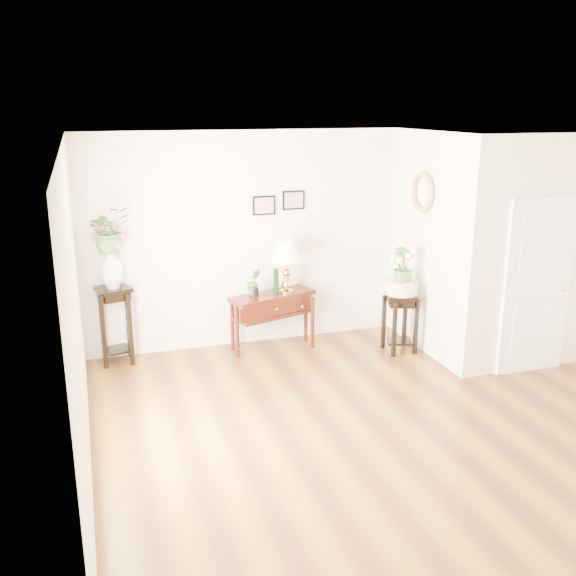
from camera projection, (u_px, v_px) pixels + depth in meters
name	position (u px, v px, depth m)	size (l,w,h in m)	color
floor	(402.00, 425.00, 6.45)	(6.00, 5.50, 0.02)	brown
ceiling	(418.00, 140.00, 5.67)	(6.00, 5.50, 0.02)	white
wall_back	(311.00, 236.00, 8.58)	(6.00, 0.02, 2.80)	beige
wall_left	(77.00, 323.00, 5.17)	(0.02, 5.50, 2.80)	beige
partition	(488.00, 241.00, 8.31)	(1.80, 1.95, 2.80)	beige
door	(537.00, 287.00, 7.49)	(0.90, 0.05, 2.10)	white
art_print_left	(264.00, 205.00, 8.24)	(0.30, 0.02, 0.25)	black
art_print_right	(294.00, 200.00, 8.35)	(0.30, 0.02, 0.25)	black
wall_ornament	(422.00, 192.00, 7.96)	(0.51, 0.51, 0.07)	#C48242
console_table	(273.00, 321.00, 8.36)	(1.13, 0.38, 0.75)	black
table_lamp	(287.00, 266.00, 8.21)	(0.41, 0.41, 0.72)	tan
green_vase	(276.00, 281.00, 8.22)	(0.07, 0.07, 0.33)	black
potted_plant	(254.00, 283.00, 8.13)	(0.18, 0.15, 0.33)	#416E31
plant_stand_a	(116.00, 325.00, 7.89)	(0.38, 0.38, 0.97)	black
porcelain_vase	(112.00, 269.00, 7.70)	(0.28, 0.28, 0.49)	white
lily_arrangement	(109.00, 232.00, 7.57)	(0.50, 0.44, 0.56)	#416E31
plant_stand_b	(400.00, 323.00, 8.28)	(0.37, 0.37, 0.78)	black
ceramic_bowl	(402.00, 288.00, 8.15)	(0.40, 0.40, 0.18)	#EDE6CA
narcissus	(403.00, 266.00, 8.07)	(0.27, 0.27, 0.48)	#416E31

